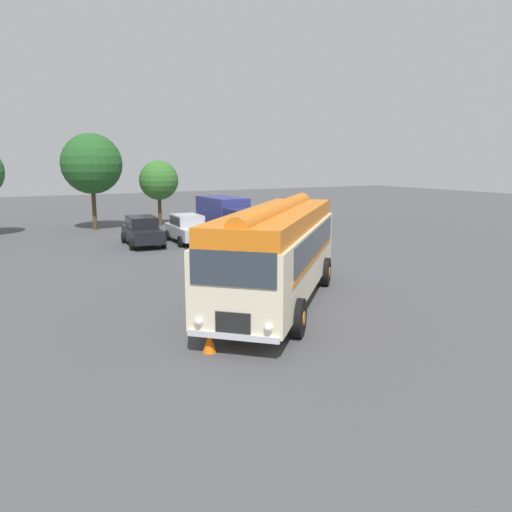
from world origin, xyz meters
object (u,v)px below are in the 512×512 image
(box_van, at_px, (227,216))
(traffic_cone, at_px, (209,342))
(vintage_bus, at_px, (278,249))
(car_mid_left, at_px, (188,228))
(car_near_left, at_px, (142,231))

(box_van, distance_m, traffic_cone, 19.46)
(vintage_bus, xyz_separation_m, traffic_cone, (-3.84, -2.95, -1.62))
(traffic_cone, bearing_deg, car_mid_left, 70.35)
(vintage_bus, xyz_separation_m, car_mid_left, (2.05, 13.54, -1.05))
(box_van, relative_size, traffic_cone, 10.54)
(car_near_left, xyz_separation_m, box_van, (5.65, 0.43, 0.52))
(vintage_bus, height_order, box_van, vintage_bus)
(car_near_left, height_order, car_mid_left, same)
(car_mid_left, relative_size, traffic_cone, 7.81)
(car_near_left, height_order, box_van, box_van)
(car_mid_left, xyz_separation_m, traffic_cone, (-5.89, -16.48, -0.57))
(box_van, xyz_separation_m, traffic_cone, (-8.90, -17.28, -1.09))
(car_mid_left, distance_m, traffic_cone, 17.51)
(car_mid_left, height_order, traffic_cone, car_mid_left)
(vintage_bus, bearing_deg, traffic_cone, -142.45)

